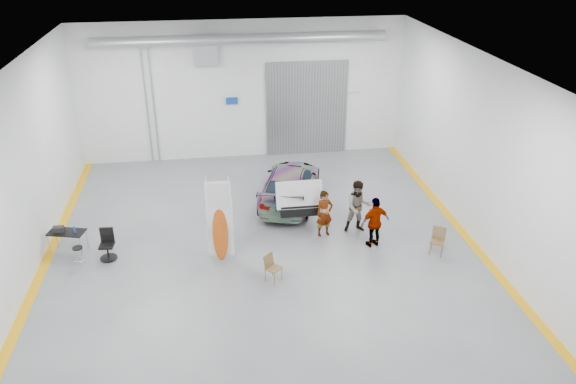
{
  "coord_description": "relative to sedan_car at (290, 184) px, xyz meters",
  "views": [
    {
      "loc": [
        -1.46,
        -15.63,
        9.7
      ],
      "look_at": [
        0.94,
        0.94,
        1.5
      ],
      "focal_mm": 35.0,
      "sensor_mm": 36.0,
      "label": 1
    }
  ],
  "objects": [
    {
      "name": "trunk_lid",
      "position": [
        0.0,
        -2.1,
        0.7
      ],
      "size": [
        1.59,
        0.96,
        0.04
      ],
      "primitive_type": "cube",
      "color": "silver",
      "rests_on": "sedan_car"
    },
    {
      "name": "person_c",
      "position": [
        2.24,
        -3.67,
        0.19
      ],
      "size": [
        1.08,
        0.67,
        1.74
      ],
      "primitive_type": "imported",
      "rotation": [
        0.0,
        0.0,
        3.41
      ],
      "color": "#A85238",
      "rests_on": "ground"
    },
    {
      "name": "ground",
      "position": [
        -1.35,
        -3.29,
        -0.68
      ],
      "size": [
        16.0,
        16.0,
        0.0
      ],
      "primitive_type": "plane",
      "color": "slate",
      "rests_on": "ground"
    },
    {
      "name": "folding_chair_far",
      "position": [
        4.08,
        -4.44,
        -0.41
      ],
      "size": [
        0.57,
        0.61,
        0.88
      ],
      "rotation": [
        0.0,
        0.0,
        -0.54
      ],
      "color": "brown",
      "rests_on": "ground"
    },
    {
      "name": "surfboard_display",
      "position": [
        -2.72,
        -3.74,
        0.47
      ],
      "size": [
        0.8,
        0.26,
        2.84
      ],
      "rotation": [
        0.0,
        0.0,
        -0.07
      ],
      "color": "white",
      "rests_on": "ground"
    },
    {
      "name": "shop_stool",
      "position": [
        -7.1,
        -3.47,
        -0.37
      ],
      "size": [
        0.32,
        0.32,
        0.63
      ],
      "rotation": [
        0.0,
        0.0,
        0.32
      ],
      "color": "black",
      "rests_on": "ground"
    },
    {
      "name": "person_b",
      "position": [
        1.95,
        -2.65,
        0.25
      ],
      "size": [
        0.93,
        0.72,
        1.86
      ],
      "primitive_type": "imported",
      "rotation": [
        0.0,
        0.0,
        -0.03
      ],
      "color": "slate",
      "rests_on": "ground"
    },
    {
      "name": "work_table",
      "position": [
        -7.64,
        -2.59,
        0.04
      ],
      "size": [
        1.25,
        0.84,
        0.93
      ],
      "rotation": [
        0.0,
        0.0,
        -0.26
      ],
      "color": "#96999F",
      "rests_on": "ground"
    },
    {
      "name": "office_chair",
      "position": [
        -6.27,
        -3.2,
        -0.24
      ],
      "size": [
        0.54,
        0.54,
        1.0
      ],
      "rotation": [
        0.0,
        0.0,
        -0.07
      ],
      "color": "black",
      "rests_on": "ground"
    },
    {
      "name": "folding_chair_near",
      "position": [
        -1.25,
        -5.17,
        -0.42
      ],
      "size": [
        0.56,
        0.63,
        0.85
      ],
      "rotation": [
        0.0,
        0.0,
        0.79
      ],
      "color": "brown",
      "rests_on": "ground"
    },
    {
      "name": "room_shell",
      "position": [
        -1.11,
        -1.07,
        3.4
      ],
      "size": [
        14.02,
        16.18,
        6.01
      ],
      "color": "silver",
      "rests_on": "ground"
    },
    {
      "name": "sedan_car",
      "position": [
        0.0,
        0.0,
        0.0
      ],
      "size": [
        3.2,
        5.05,
        1.36
      ],
      "primitive_type": "imported",
      "rotation": [
        0.0,
        0.0,
        2.85
      ],
      "color": "white",
      "rests_on": "ground"
    },
    {
      "name": "person_a",
      "position": [
        0.76,
        -2.76,
        0.14
      ],
      "size": [
        0.67,
        0.52,
        1.63
      ],
      "primitive_type": "imported",
      "rotation": [
        0.0,
        0.0,
        0.24
      ],
      "color": "olive",
      "rests_on": "ground"
    }
  ]
}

